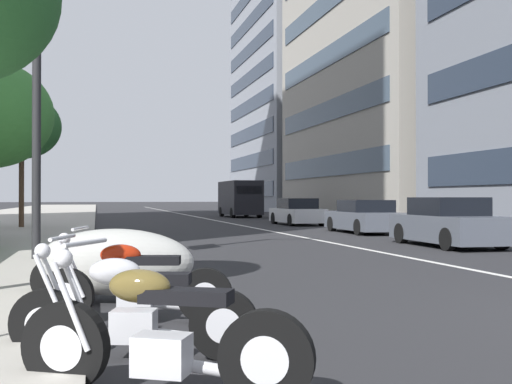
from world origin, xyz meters
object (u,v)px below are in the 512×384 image
Objects in this scene: motorcycle_mid_row at (159,339)px; car_far_down_avenue at (448,224)px; street_lamp_with_banners at (51,28)px; delivery_van_ahead at (240,198)px; car_following_behind at (297,213)px; car_approaching_light at (364,218)px; street_tree_near_plaza_corner at (22,127)px; motorcycle_nearest_camera at (133,287)px; motorcycle_under_tarp at (114,262)px; motorcycle_by_sign_pole at (131,312)px.

motorcycle_mid_row is 0.46× the size of car_far_down_avenue.
motorcycle_mid_row is at bearing -171.42° from street_lamp_with_banners.
motorcycle_mid_row is 14.87m from car_far_down_avenue.
street_lamp_with_banners reaches higher than delivery_van_ahead.
car_approaching_light is at bearing -179.07° from car_following_behind.
street_lamp_with_banners is 14.82m from street_tree_near_plaza_corner.
car_far_down_avenue reaches higher than car_approaching_light.
street_lamp_with_banners is (-29.85, 11.06, 3.59)m from delivery_van_ahead.
street_tree_near_plaza_corner is at bearing -66.46° from motorcycle_nearest_camera.
motorcycle_mid_row is 0.45× the size of car_approaching_light.
car_far_down_avenue is at bearing 178.09° from car_following_behind.
motorcycle_nearest_camera is 0.95× the size of motorcycle_under_tarp.
motorcycle_mid_row is 0.37× the size of delivery_van_ahead.
street_lamp_with_banners is at bearing 158.97° from delivery_van_ahead.
car_approaching_light is 0.55× the size of street_lamp_with_banners.
car_approaching_light reaches higher than motorcycle_nearest_camera.
motorcycle_by_sign_pole is 9.24m from street_lamp_with_banners.
delivery_van_ahead is at bearing -91.00° from motorcycle_nearest_camera.
car_following_behind is 0.79× the size of delivery_van_ahead.
car_far_down_avenue is at bearing -133.25° from street_tree_near_plaza_corner.
car_following_behind is 14.02m from street_tree_near_plaza_corner.
car_far_down_avenue is (10.30, -9.63, 0.25)m from motorcycle_by_sign_pole.
motorcycle_by_sign_pole is 1.00× the size of motorcycle_nearest_camera.
car_approaching_light is 7.71m from car_following_behind.
motorcycle_nearest_camera is 7.99m from street_lamp_with_banners.
car_far_down_avenue reaches higher than motorcycle_mid_row.
delivery_van_ahead is at bearing -87.89° from motorcycle_by_sign_pole.
car_approaching_light reaches higher than motorcycle_by_sign_pole.
motorcycle_by_sign_pole is at bearing -171.14° from street_lamp_with_banners.
motorcycle_nearest_camera is at bearing 115.07° from motorcycle_under_tarp.
car_far_down_avenue is 0.79× the size of delivery_van_ahead.
motorcycle_under_tarp is 23.98m from car_following_behind.
motorcycle_by_sign_pole is (1.15, 0.13, -0.02)m from motorcycle_mid_row.
car_approaching_light reaches higher than motorcycle_mid_row.
motorcycle_under_tarp is at bearing -170.27° from street_tree_near_plaza_corner.
street_tree_near_plaza_corner is (5.50, 13.55, 3.88)m from car_approaching_light.
street_tree_near_plaza_corner is (12.29, 13.06, 3.84)m from car_far_down_avenue.
delivery_van_ahead is at bearing -76.32° from motorcycle_mid_row.
motorcycle_mid_row reaches higher than motorcycle_nearest_camera.
delivery_van_ahead is (36.26, -9.71, 0.98)m from motorcycle_nearest_camera.
car_following_behind is (7.70, 0.26, 0.02)m from car_approaching_light.
motorcycle_by_sign_pole is at bearing 139.07° from car_far_down_avenue.
motorcycle_under_tarp is 36.21m from delivery_van_ahead.
motorcycle_mid_row reaches higher than motorcycle_under_tarp.
car_following_behind is (14.49, -0.23, -0.02)m from car_far_down_avenue.
car_far_down_avenue is at bearing 178.89° from delivery_van_ahead.
delivery_van_ahead is 0.67× the size of street_lamp_with_banners.
car_following_behind is 0.74× the size of street_tree_near_plaza_corner.
car_far_down_avenue is (7.34, -9.70, 0.11)m from motorcycle_under_tarp.
car_far_down_avenue is 11.93m from street_lamp_with_banners.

